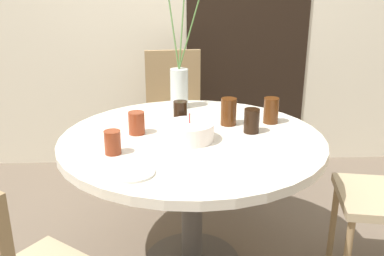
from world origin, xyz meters
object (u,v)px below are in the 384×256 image
at_px(drink_glass_1, 252,121).
at_px(drink_glass_4, 271,110).
at_px(flower_vase, 179,75).
at_px(drink_glass_0, 229,112).
at_px(birthday_cake, 190,132).
at_px(chair_right_flank, 175,111).
at_px(side_plate, 132,173).
at_px(drink_glass_5, 113,142).
at_px(drink_glass_2, 137,123).
at_px(drink_glass_3, 180,115).

bearing_deg(drink_glass_1, drink_glass_4, 48.36).
height_order(flower_vase, drink_glass_0, flower_vase).
xyz_separation_m(birthday_cake, drink_glass_0, (0.20, 0.21, 0.03)).
xyz_separation_m(chair_right_flank, flower_vase, (0.03, -0.48, 0.35)).
height_order(side_plate, drink_glass_5, drink_glass_5).
xyz_separation_m(chair_right_flank, birthday_cake, (0.06, -1.01, 0.21)).
relative_size(flower_vase, drink_glass_2, 6.69).
bearing_deg(drink_glass_1, birthday_cake, -162.96).
bearing_deg(flower_vase, drink_glass_0, -54.17).
relative_size(chair_right_flank, drink_glass_0, 6.94).
relative_size(drink_glass_1, drink_glass_2, 1.09).
bearing_deg(drink_glass_3, drink_glass_1, -12.94).
height_order(chair_right_flank, drink_glass_0, chair_right_flank).
bearing_deg(drink_glass_4, drink_glass_1, -131.64).
xyz_separation_m(chair_right_flank, side_plate, (-0.16, -1.35, 0.18)).
xyz_separation_m(drink_glass_2, drink_glass_5, (-0.08, -0.24, -0.00)).
height_order(chair_right_flank, drink_glass_2, chair_right_flank).
distance_m(drink_glass_0, drink_glass_3, 0.24).
distance_m(chair_right_flank, drink_glass_2, 0.96).
bearing_deg(birthday_cake, drink_glass_3, 102.79).
height_order(chair_right_flank, flower_vase, flower_vase).
xyz_separation_m(drink_glass_4, drink_glass_5, (-0.74, -0.37, -0.01)).
height_order(birthday_cake, drink_glass_5, birthday_cake).
bearing_deg(drink_glass_3, side_plate, -110.60).
bearing_deg(chair_right_flank, birthday_cake, -90.98).
height_order(birthday_cake, drink_glass_4, drink_glass_4).
xyz_separation_m(drink_glass_2, drink_glass_3, (0.21, 0.07, 0.01)).
relative_size(drink_glass_4, drink_glass_5, 1.29).
relative_size(drink_glass_3, drink_glass_4, 1.04).
relative_size(chair_right_flank, drink_glass_2, 8.84).
xyz_separation_m(drink_glass_0, drink_glass_2, (-0.44, -0.11, -0.01)).
xyz_separation_m(drink_glass_1, drink_glass_2, (-0.54, 0.01, -0.00)).
bearing_deg(drink_glass_3, drink_glass_0, 9.55).
distance_m(birthday_cake, drink_glass_4, 0.48).
height_order(side_plate, drink_glass_2, drink_glass_2).
relative_size(birthday_cake, drink_glass_2, 2.06).
relative_size(chair_right_flank, drink_glass_1, 8.11).
bearing_deg(flower_vase, chair_right_flank, 93.51).
relative_size(side_plate, drink_glass_3, 1.29).
relative_size(drink_glass_1, drink_glass_5, 1.15).
relative_size(flower_vase, drink_glass_0, 5.25).
xyz_separation_m(side_plate, drink_glass_3, (0.19, 0.51, 0.06)).
bearing_deg(drink_glass_0, drink_glass_2, -165.92).
height_order(flower_vase, side_plate, flower_vase).
distance_m(side_plate, drink_glass_0, 0.70).
height_order(flower_vase, drink_glass_2, flower_vase).
xyz_separation_m(flower_vase, drink_glass_1, (0.33, -0.44, -0.12)).
relative_size(flower_vase, drink_glass_1, 6.14).
distance_m(birthday_cake, drink_glass_1, 0.31).
bearing_deg(drink_glass_0, drink_glass_1, -51.02).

